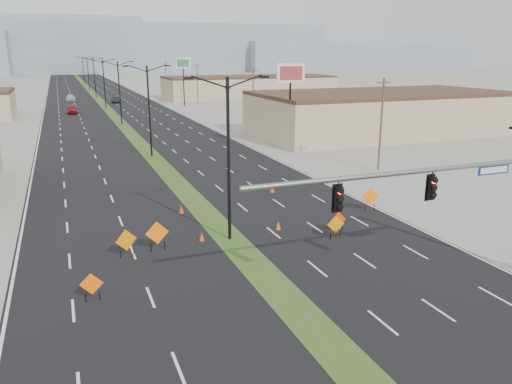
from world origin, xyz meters
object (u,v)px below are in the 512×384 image
object	(u,v)px
signal_mast	(461,193)
car_far	(71,98)
construction_sign_0	(92,285)
cone_1	(278,225)
streetlight_1	(149,108)
streetlight_5	(88,72)
cone_2	(272,188)
construction_sign_3	(336,225)
pole_sign_east_near	(290,79)
construction_sign_2	(157,234)
cone_3	(181,209)
construction_sign_5	(370,197)
streetlight_3	(104,82)
streetlight_6	(83,70)
construction_sign_4	(338,221)
car_mid	(115,100)
cone_0	(202,237)
streetlight_4	(95,76)
pole_sign_east_far	(183,66)
streetlight_0	(229,155)
car_left	(73,110)
streetlight_2	(120,91)
construction_sign_1	(126,241)

from	to	relation	value
signal_mast	car_far	xyz separation A→B (m)	(-15.14, 112.05, -4.05)
construction_sign_0	cone_1	distance (m)	13.52
streetlight_1	streetlight_5	distance (m)	112.00
cone_1	cone_2	world-z (taller)	cone_2
construction_sign_3	cone_1	xyz separation A→B (m)	(-2.68, 2.84, -0.62)
signal_mast	pole_sign_east_near	distance (m)	36.84
construction_sign_2	cone_3	world-z (taller)	construction_sign_2
signal_mast	cone_1	world-z (taller)	signal_mast
streetlight_1	construction_sign_5	xyz separation A→B (m)	(11.50, -26.23, -4.33)
streetlight_3	streetlight_6	size ratio (longest dim) A/B	1.00
construction_sign_3	construction_sign_4	bearing A→B (deg)	53.83
streetlight_1	streetlight_3	world-z (taller)	same
signal_mast	cone_2	world-z (taller)	signal_mast
streetlight_1	cone_3	bearing A→B (deg)	-94.33
car_mid	pole_sign_east_near	bearing A→B (deg)	-80.77
cone_1	streetlight_6	bearing A→B (deg)	91.22
signal_mast	construction_sign_4	bearing A→B (deg)	100.73
cone_3	streetlight_6	bearing A→B (deg)	89.42
signal_mast	cone_0	distance (m)	15.28
streetlight_4	cone_1	xyz separation A→B (m)	(3.56, -111.48, -5.13)
streetlight_5	car_mid	world-z (taller)	streetlight_5
car_mid	car_far	size ratio (longest dim) A/B	0.81
pole_sign_east_far	signal_mast	bearing A→B (deg)	-102.47
streetlight_0	streetlight_1	size ratio (longest dim) A/B	1.00
streetlight_5	construction_sign_5	size ratio (longest dim) A/B	5.45
streetlight_4	construction_sign_3	distance (m)	114.59
car_left	car_mid	xyz separation A→B (m)	(10.03, 19.09, -0.10)
car_left	pole_sign_east_near	size ratio (longest dim) A/B	0.45
car_left	car_mid	bearing A→B (deg)	63.88
construction_sign_3	pole_sign_east_far	xyz separation A→B (m)	(10.32, 83.95, 7.56)
car_left	car_mid	size ratio (longest dim) A/B	1.11
streetlight_5	car_left	xyz separation A→B (m)	(-6.99, -65.13, -4.64)
streetlight_2	pole_sign_east_near	world-z (taller)	pole_sign_east_near
streetlight_2	car_mid	world-z (taller)	streetlight_2
car_far	construction_sign_0	size ratio (longest dim) A/B	3.57
streetlight_3	streetlight_2	bearing A→B (deg)	-90.00
streetlight_1	pole_sign_east_near	bearing A→B (deg)	-7.52
car_mid	cone_1	world-z (taller)	car_mid
streetlight_2	streetlight_4	distance (m)	56.00
construction_sign_5	construction_sign_1	bearing A→B (deg)	-170.35
streetlight_2	cone_1	bearing A→B (deg)	-86.33
streetlight_0	cone_1	bearing A→B (deg)	8.27
cone_3	pole_sign_east_near	xyz separation A→B (m)	(17.81, 19.59, 8.02)
signal_mast	streetlight_0	bearing A→B (deg)	130.54
streetlight_2	construction_sign_2	size ratio (longest dim) A/B	5.44
construction_sign_4	streetlight_4	bearing A→B (deg)	94.35
cone_0	pole_sign_east_far	distance (m)	83.68
streetlight_6	car_left	distance (m)	93.50
construction_sign_2	construction_sign_5	xyz separation A→B (m)	(16.07, 2.07, -0.00)
streetlight_1	car_far	world-z (taller)	streetlight_1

